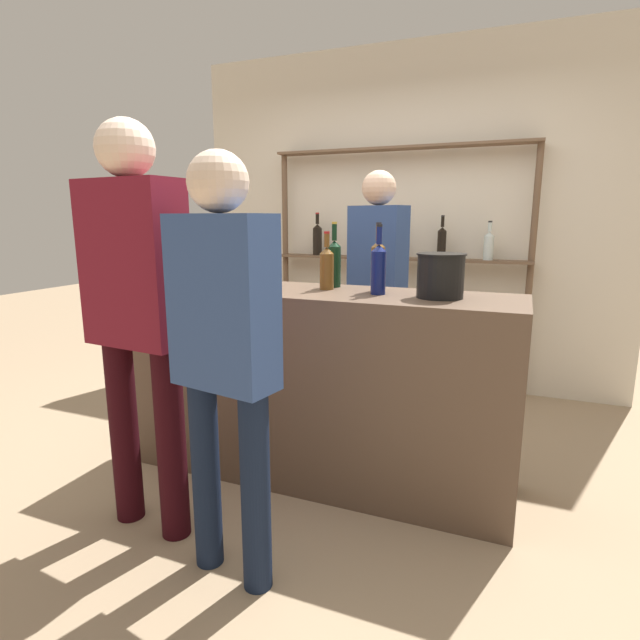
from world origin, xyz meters
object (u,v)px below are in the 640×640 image
counter_bottle_1 (379,268)px  wine_glass (247,266)px  customer_center (224,339)px  counter_bottle_2 (327,267)px  server_behind_counter (377,275)px  ice_bucket (441,276)px  counter_bottle_0 (378,265)px  customer_left (137,300)px  counter_bottle_3 (334,262)px

counter_bottle_1 → wine_glass: bearing=-177.4°
wine_glass → customer_center: size_ratio=0.10×
counter_bottle_2 → server_behind_counter: bearing=86.3°
ice_bucket → counter_bottle_0: bearing=165.9°
customer_left → customer_center: bearing=-99.4°
counter_bottle_1 → counter_bottle_0: bearing=107.9°
counter_bottle_2 → server_behind_counter: 0.82m
counter_bottle_1 → counter_bottle_3: 0.34m
counter_bottle_0 → server_behind_counter: 0.82m
counter_bottle_3 → customer_left: customer_left is taller
counter_bottle_2 → customer_left: customer_left is taller
counter_bottle_1 → counter_bottle_2: (-0.30, 0.06, -0.01)m
counter_bottle_1 → counter_bottle_2: 0.31m
counter_bottle_1 → counter_bottle_2: bearing=168.3°
server_behind_counter → wine_glass: bearing=-9.3°
ice_bucket → customer_center: (-0.64, -0.89, -0.17)m
counter_bottle_2 → wine_glass: (-0.43, -0.10, -0.00)m
counter_bottle_3 → wine_glass: size_ratio=2.23×
counter_bottle_0 → ice_bucket: (0.33, -0.08, -0.03)m
counter_bottle_0 → customer_center: customer_center is taller
counter_bottle_2 → ice_bucket: bearing=-5.5°
counter_bottle_0 → counter_bottle_3: size_ratio=1.00×
wine_glass → customer_center: 0.95m
counter_bottle_2 → customer_left: (-0.56, -0.81, -0.09)m
ice_bucket → customer_left: 1.39m
counter_bottle_0 → counter_bottle_1: counter_bottle_0 is taller
wine_glass → counter_bottle_2: bearing=12.6°
counter_bottle_1 → customer_left: bearing=-139.2°
wine_glass → customer_left: (-0.13, -0.71, -0.09)m
wine_glass → counter_bottle_1: bearing=2.6°
wine_glass → server_behind_counter: 1.03m
counter_bottle_1 → ice_bucket: counter_bottle_1 is taller
customer_left → server_behind_counter: size_ratio=1.05×
counter_bottle_3 → ice_bucket: (0.60, -0.16, -0.03)m
counter_bottle_2 → customer_center: bearing=-92.1°
counter_bottle_0 → customer_left: size_ratio=0.19×
counter_bottle_2 → customer_left: 0.99m
counter_bottle_2 → customer_left: bearing=-124.8°
counter_bottle_0 → counter_bottle_3: (-0.27, 0.08, -0.00)m
counter_bottle_2 → counter_bottle_1: bearing=-11.7°
ice_bucket → customer_left: (-1.17, -0.75, -0.08)m
counter_bottle_3 → wine_glass: (-0.43, -0.20, -0.02)m
counter_bottle_0 → counter_bottle_2: (-0.27, -0.03, -0.02)m
counter_bottle_1 → counter_bottle_3: bearing=150.7°
server_behind_counter → customer_left: bearing=-2.1°
counter_bottle_0 → customer_left: (-0.83, -0.83, -0.11)m
wine_glass → customer_left: customer_left is taller
wine_glass → ice_bucket: (1.03, 0.04, -0.01)m
customer_center → server_behind_counter: server_behind_counter is taller
wine_glass → server_behind_counter: bearing=62.0°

